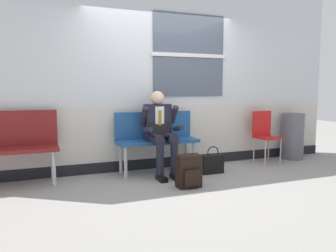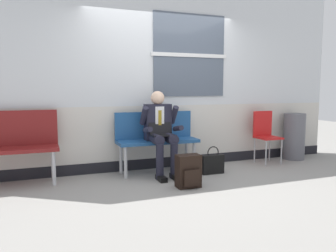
% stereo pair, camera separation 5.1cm
% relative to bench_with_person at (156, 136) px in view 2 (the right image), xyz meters
% --- Properties ---
extents(ground_plane, '(18.00, 18.00, 0.00)m').
position_rel_bench_with_person_xyz_m(ground_plane, '(0.19, -0.35, -0.57)').
color(ground_plane, gray).
extents(station_wall, '(6.64, 0.17, 3.06)m').
position_rel_bench_with_person_xyz_m(station_wall, '(0.19, 0.28, 0.95)').
color(station_wall, silver).
rests_on(station_wall, ground).
extents(bench_with_person, '(1.26, 0.42, 0.94)m').
position_rel_bench_with_person_xyz_m(bench_with_person, '(0.00, 0.00, 0.00)').
color(bench_with_person, navy).
rests_on(bench_with_person, ground).
extents(bench_empty, '(1.27, 0.42, 1.01)m').
position_rel_bench_with_person_xyz_m(bench_empty, '(-2.09, 0.01, 0.02)').
color(bench_empty, maroon).
rests_on(bench_empty, ground).
extents(person_seated, '(0.57, 0.70, 1.27)m').
position_rel_bench_with_person_xyz_m(person_seated, '(0.00, -0.20, 0.12)').
color(person_seated, '#1E1E2D').
rests_on(person_seated, ground).
extents(backpack, '(0.32, 0.23, 0.44)m').
position_rel_bench_with_person_xyz_m(backpack, '(0.12, -0.95, -0.35)').
color(backpack, black).
rests_on(backpack, ground).
extents(handbag, '(0.36, 0.09, 0.43)m').
position_rel_bench_with_person_xyz_m(handbag, '(0.76, -0.45, -0.41)').
color(handbag, black).
rests_on(handbag, ground).
extents(folding_chair, '(0.38, 0.38, 0.91)m').
position_rel_bench_with_person_xyz_m(folding_chair, '(2.01, -0.08, -0.02)').
color(folding_chair, red).
rests_on(folding_chair, ground).
extents(trash_bin, '(0.39, 0.39, 0.85)m').
position_rel_bench_with_person_xyz_m(trash_bin, '(2.70, -0.02, -0.14)').
color(trash_bin, '#595960').
rests_on(trash_bin, ground).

